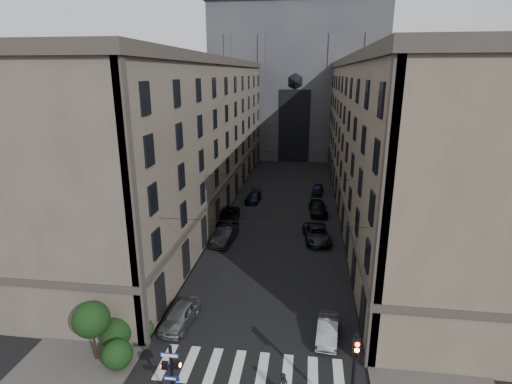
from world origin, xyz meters
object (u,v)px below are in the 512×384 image
at_px(car_left_midnear, 225,235).
at_px(car_left_far, 253,197).
at_px(car_right_midnear, 317,234).
at_px(car_left_midfar, 227,216).
at_px(traffic_light_right, 354,369).
at_px(car_right_near, 328,330).
at_px(car_left_near, 180,315).
at_px(gothic_tower, 298,69).
at_px(car_right_far, 318,189).
at_px(pedestrian_signal_left, 172,374).
at_px(car_right_midfar, 318,208).

height_order(car_left_midnear, car_left_far, car_left_midnear).
bearing_deg(car_right_midnear, car_left_midfar, 151.88).
height_order(traffic_light_right, car_right_near, traffic_light_right).
bearing_deg(car_left_near, gothic_tower, 92.47).
bearing_deg(traffic_light_right, car_right_far, 91.48).
xyz_separation_m(gothic_tower, car_left_near, (-5.52, -66.18, -17.07)).
bearing_deg(car_left_far, traffic_light_right, -71.48).
distance_m(pedestrian_signal_left, traffic_light_right, 9.18).
relative_size(gothic_tower, car_right_midnear, 10.53).
relative_size(gothic_tower, car_left_midnear, 11.89).
xyz_separation_m(car_left_near, car_right_near, (10.22, -0.15, -0.09)).
relative_size(gothic_tower, pedestrian_signal_left, 14.50).
relative_size(car_left_near, car_left_midfar, 0.73).
bearing_deg(car_right_midnear, car_right_midfar, 80.60).
relative_size(traffic_light_right, car_left_far, 1.18).
relative_size(car_left_near, car_right_midnear, 0.77).
relative_size(gothic_tower, car_right_far, 15.57).
relative_size(car_left_midfar, car_left_far, 1.34).
height_order(car_left_far, car_right_midnear, car_right_midnear).
xyz_separation_m(car_left_near, car_right_far, (10.06, 33.81, -0.09)).
bearing_deg(pedestrian_signal_left, car_right_near, 40.94).
distance_m(car_right_midfar, car_right_far, 9.16).
bearing_deg(car_left_far, car_right_far, 33.76).
bearing_deg(car_right_near, car_left_near, -175.70).
bearing_deg(car_left_near, car_right_far, 80.66).
relative_size(car_left_near, car_left_far, 0.97).
bearing_deg(gothic_tower, car_right_midfar, -83.89).
xyz_separation_m(pedestrian_signal_left, car_left_far, (-0.80, 35.78, -1.68)).
bearing_deg(pedestrian_signal_left, car_left_far, 91.28).
relative_size(traffic_light_right, car_right_near, 1.34).
distance_m(car_left_near, car_right_near, 10.22).
distance_m(gothic_tower, traffic_light_right, 74.67).
height_order(traffic_light_right, car_right_midnear, traffic_light_right).
height_order(pedestrian_signal_left, car_right_near, pedestrian_signal_left).
distance_m(gothic_tower, car_left_midfar, 49.60).
height_order(car_left_far, car_right_near, car_right_near).
height_order(traffic_light_right, car_left_midnear, traffic_light_right).
relative_size(car_right_midfar, car_right_far, 1.40).
height_order(car_right_midnear, car_right_midfar, car_right_midnear).
height_order(traffic_light_right, car_right_midfar, traffic_light_right).
relative_size(gothic_tower, car_right_near, 14.97).
bearing_deg(car_right_far, car_left_midfar, -122.05).
bearing_deg(pedestrian_signal_left, gothic_tower, 87.26).
height_order(pedestrian_signal_left, traffic_light_right, traffic_light_right).
relative_size(pedestrian_signal_left, traffic_light_right, 0.77).
bearing_deg(gothic_tower, car_right_midnear, -85.20).
bearing_deg(traffic_light_right, car_left_midnear, 117.30).
height_order(car_left_midnear, car_right_far, car_left_midnear).
distance_m(car_left_midnear, car_right_midnear, 9.71).
relative_size(pedestrian_signal_left, car_right_far, 1.07).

